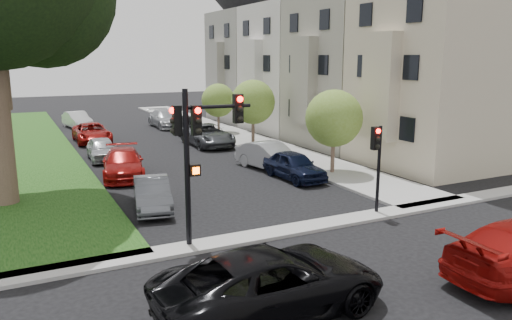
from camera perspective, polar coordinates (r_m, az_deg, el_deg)
name	(u,v)px	position (r m, az deg, el deg)	size (l,w,h in m)	color
ground	(326,250)	(16.24, 8.02, -10.20)	(140.00, 140.00, 0.00)	black
grass_strip	(6,148)	(36.84, -26.66, 1.19)	(8.00, 44.00, 0.12)	#0F390C
sidewalk_right	(226,132)	(39.92, -3.49, 3.17)	(3.50, 44.00, 0.12)	#A6A5A2
sidewalk_cross	(294,229)	(17.79, 4.35, -7.92)	(60.00, 1.00, 0.12)	#A6A5A2
house_a	(438,39)	(29.31, 20.06, 12.85)	(7.70, 7.55, 15.97)	#A39E85
house_b	(352,42)	(34.94, 10.94, 13.06)	(7.70, 7.55, 15.97)	gray
house_c	(295,45)	(41.17, 4.46, 13.02)	(7.70, 7.55, 15.97)	silver
house_d	(254,46)	(47.76, -0.28, 12.89)	(7.70, 7.55, 15.97)	gray
small_tree_a	(334,118)	(25.81, 8.89, 4.72)	(2.93, 2.93, 4.40)	brown
small_tree_b	(253,102)	(33.83, -0.34, 6.64)	(3.00, 3.00, 4.50)	brown
small_tree_c	(218,100)	(39.51, -4.34, 6.81)	(2.63, 2.63, 3.94)	brown
traffic_signal_main	(198,139)	(15.70, -6.62, 2.39)	(2.49, 0.64, 5.08)	black
traffic_signal_secondary	(377,154)	(19.43, 13.66, 0.71)	(0.44, 0.36, 3.48)	black
car_cross_near	(272,282)	(12.18, 1.80, -13.79)	(2.63, 5.71, 1.59)	black
car_parked_0	(294,166)	(24.90, 4.39, -0.64)	(1.65, 4.09, 1.39)	black
car_parked_1	(270,156)	(26.96, 1.60, 0.44)	(1.56, 4.47, 1.47)	#999BA0
car_parked_2	(208,135)	(34.33, -5.53, 2.87)	(2.46, 5.33, 1.48)	#3F4247
car_parked_3	(186,124)	(39.97, -8.06, 4.07)	(1.74, 4.33, 1.47)	black
car_parked_4	(166,119)	(43.71, -10.30, 4.66)	(2.09, 5.14, 1.49)	#999BA0
car_parked_5	(152,194)	(20.42, -11.80, -3.81)	(1.36, 3.89, 1.28)	#3F4247
car_parked_6	(123,163)	(26.17, -14.95, -0.37)	(1.98, 4.87, 1.41)	maroon
car_parked_7	(102,149)	(30.77, -17.17, 1.20)	(1.57, 3.90, 1.33)	#999BA0
car_parked_8	(92,133)	(37.34, -18.25, 2.97)	(2.29, 4.96, 1.38)	maroon
car_parked_9	(77,120)	(45.27, -19.76, 4.34)	(1.48, 4.25, 1.40)	silver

